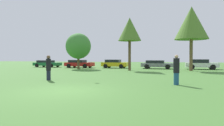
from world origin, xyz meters
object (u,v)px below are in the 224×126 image
at_px(tree_2, 191,23).
at_px(parked_car_yellow, 114,64).
at_px(parked_car_white, 201,64).
at_px(tree_0, 78,46).
at_px(parked_car_grey, 157,64).
at_px(parked_car_red, 79,64).
at_px(tree_1, 130,30).
at_px(frisbee, 90,62).
at_px(parked_car_green, 47,63).
at_px(person_catcher, 176,70).
at_px(person_thrower, 49,67).

relative_size(tree_2, parked_car_yellow, 1.93).
distance_m(parked_car_yellow, parked_car_white, 12.13).
xyz_separation_m(tree_0, parked_car_grey, (10.54, 3.54, -2.53)).
bearing_deg(parked_car_grey, parked_car_yellow, -179.89).
bearing_deg(tree_2, parked_car_red, 169.42).
distance_m(parked_car_grey, parked_car_white, 5.81).
distance_m(tree_2, parked_car_yellow, 12.23).
relative_size(tree_1, parked_car_white, 1.55).
height_order(frisbee, tree_1, tree_1).
distance_m(frisbee, tree_0, 14.84).
relative_size(tree_1, parked_car_green, 1.44).
xyz_separation_m(frisbee, tree_2, (7.74, 12.93, 4.40)).
bearing_deg(tree_0, parked_car_red, 113.58).
bearing_deg(parked_car_green, parked_car_white, 2.74).
bearing_deg(parked_car_white, parked_car_yellow, -177.65).
distance_m(tree_0, parked_car_yellow, 6.18).
xyz_separation_m(parked_car_red, parked_car_white, (17.62, 0.87, 0.06)).
distance_m(tree_0, tree_1, 7.82).
bearing_deg(parked_car_white, parked_car_grey, -175.21).
bearing_deg(parked_car_grey, frisbee, -100.12).
bearing_deg(parked_car_white, person_catcher, -100.36).
xyz_separation_m(person_thrower, parked_car_red, (-5.19, 16.22, -0.26)).
distance_m(person_catcher, tree_2, 14.31).
height_order(tree_0, parked_car_yellow, tree_0).
bearing_deg(tree_0, tree_1, -10.27).
bearing_deg(parked_car_yellow, frisbee, -78.56).
bearing_deg(tree_0, person_thrower, -73.62).
distance_m(person_catcher, parked_car_red, 21.36).
height_order(parked_car_green, parked_car_grey, parked_car_grey).
bearing_deg(tree_2, tree_0, 179.82).
relative_size(frisbee, parked_car_green, 0.06).
distance_m(parked_car_green, parked_car_red, 6.12).
bearing_deg(parked_car_red, frisbee, -60.52).
relative_size(parked_car_green, parked_car_yellow, 1.13).
xyz_separation_m(tree_0, parked_car_yellow, (4.20, 3.77, -2.51)).
relative_size(parked_car_green, parked_car_grey, 0.98).
bearing_deg(frisbee, parked_car_grey, 77.73).
distance_m(person_catcher, frisbee, 5.61).
relative_size(person_thrower, parked_car_yellow, 0.45).
relative_size(person_thrower, parked_car_grey, 0.38).
bearing_deg(parked_car_red, person_thrower, -70.12).
distance_m(tree_1, parked_car_grey, 7.24).
height_order(parked_car_grey, parked_car_white, parked_car_white).
bearing_deg(frisbee, parked_car_red, 117.33).
bearing_deg(person_thrower, tree_1, 73.74).
distance_m(parked_car_red, parked_car_white, 17.64).
relative_size(person_catcher, parked_car_grey, 0.39).
xyz_separation_m(tree_2, parked_car_white, (1.65, 3.85, -4.97)).
bearing_deg(parked_car_grey, person_thrower, -109.36).
height_order(person_catcher, frisbee, person_catcher).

